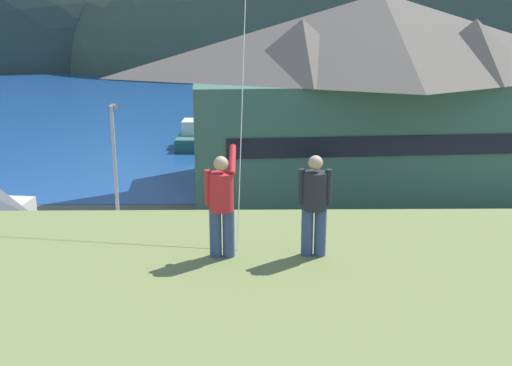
# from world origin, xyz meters

# --- Properties ---
(parking_lot_pad) EXTENTS (40.00, 20.00, 0.10)m
(parking_lot_pad) POSITION_xyz_m (0.00, 5.00, 0.05)
(parking_lot_pad) COLOR gray
(parking_lot_pad) RESTS_ON ground
(bay_water) EXTENTS (360.00, 84.00, 0.03)m
(bay_water) POSITION_xyz_m (0.00, 60.00, 0.01)
(bay_water) COLOR navy
(bay_water) RESTS_ON ground
(far_hill_east_peak) EXTENTS (145.93, 70.62, 61.95)m
(far_hill_east_peak) POSITION_xyz_m (34.80, 108.30, 0.00)
(far_hill_east_peak) COLOR #3D4C38
(far_hill_east_peak) RESTS_ON ground
(far_hill_center_saddle) EXTENTS (105.41, 55.37, 50.38)m
(far_hill_center_saddle) POSITION_xyz_m (42.60, 112.61, 0.00)
(far_hill_center_saddle) COLOR #2D3D33
(far_hill_center_saddle) RESTS_ON ground
(harbor_lodge) EXTENTS (24.62, 13.64, 11.88)m
(harbor_lodge) POSITION_xyz_m (8.93, 21.57, 6.35)
(harbor_lodge) COLOR #38604C
(harbor_lodge) RESTS_ON ground
(storage_shed_waterside) EXTENTS (6.16, 6.02, 4.96)m
(storage_shed_waterside) POSITION_xyz_m (3.50, 24.24, 2.57)
(storage_shed_waterside) COLOR #756B5B
(storage_shed_waterside) RESTS_ON ground
(wharf_dock) EXTENTS (3.20, 15.94, 0.70)m
(wharf_dock) POSITION_xyz_m (-0.14, 36.10, 0.35)
(wharf_dock) COLOR #70604C
(wharf_dock) RESTS_ON ground
(moored_boat_wharfside) EXTENTS (2.45, 7.06, 2.16)m
(moored_boat_wharfside) POSITION_xyz_m (-3.60, 34.22, 0.72)
(moored_boat_wharfside) COLOR #23564C
(moored_boat_wharfside) RESTS_ON ground
(moored_boat_outer_mooring) EXTENTS (2.38, 5.98, 2.16)m
(moored_boat_outer_mooring) POSITION_xyz_m (3.12, 35.16, 0.72)
(moored_boat_outer_mooring) COLOR #23564C
(moored_boat_outer_mooring) RESTS_ON ground
(parked_car_front_row_end) EXTENTS (4.24, 2.13, 1.82)m
(parked_car_front_row_end) POSITION_xyz_m (0.06, 5.86, 1.06)
(parked_car_front_row_end) COLOR red
(parked_car_front_row_end) RESTS_ON parking_lot_pad
(parked_car_corner_spot) EXTENTS (4.36, 2.38, 1.82)m
(parked_car_corner_spot) POSITION_xyz_m (-5.13, 0.43, 1.06)
(parked_car_corner_spot) COLOR navy
(parked_car_corner_spot) RESTS_ON parking_lot_pad
(parked_car_front_row_red) EXTENTS (4.34, 2.33, 1.82)m
(parked_car_front_row_red) POSITION_xyz_m (7.22, 6.29, 1.06)
(parked_car_front_row_red) COLOR black
(parked_car_front_row_red) RESTS_ON parking_lot_pad
(parked_car_mid_row_near) EXTENTS (4.29, 2.23, 1.82)m
(parked_car_mid_row_near) POSITION_xyz_m (7.51, -0.60, 1.06)
(parked_car_mid_row_near) COLOR #236633
(parked_car_mid_row_near) RESTS_ON parking_lot_pad
(parked_car_back_row_right) EXTENTS (4.21, 2.08, 1.82)m
(parked_car_back_row_right) POSITION_xyz_m (1.50, -0.24, 1.06)
(parked_car_back_row_right) COLOR black
(parked_car_back_row_right) RESTS_ON parking_lot_pad
(parking_light_pole) EXTENTS (0.24, 0.78, 6.84)m
(parking_light_pole) POSITION_xyz_m (-5.01, 10.56, 4.05)
(parking_light_pole) COLOR #ADADB2
(parking_light_pole) RESTS_ON parking_lot_pad
(person_kite_flyer) EXTENTS (0.52, 0.66, 1.86)m
(person_kite_flyer) POSITION_xyz_m (0.51, -6.55, 7.97)
(person_kite_flyer) COLOR #384770
(person_kite_flyer) RESTS_ON grassy_hill_foreground
(person_companion) EXTENTS (0.55, 0.40, 1.74)m
(person_companion) POSITION_xyz_m (2.05, -6.52, 7.95)
(person_companion) COLOR #384770
(person_companion) RESTS_ON grassy_hill_foreground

